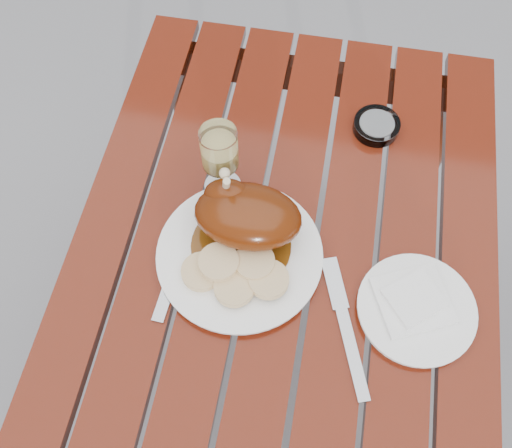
{
  "coord_description": "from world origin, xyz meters",
  "views": [
    {
      "loc": [
        0.03,
        -0.43,
        1.72
      ],
      "look_at": [
        -0.06,
        0.06,
        0.78
      ],
      "focal_mm": 40.0,
      "sensor_mm": 36.0,
      "label": 1
    }
  ],
  "objects": [
    {
      "name": "wine_glass",
      "position": [
        -0.14,
        0.15,
        0.84
      ],
      "size": [
        0.08,
        0.08,
        0.17
      ],
      "primitive_type": "cylinder",
      "rotation": [
        0.0,
        0.0,
        -0.05
      ],
      "color": "#DDC664",
      "rests_on": "table"
    },
    {
      "name": "knife",
      "position": [
        0.14,
        -0.11,
        0.75
      ],
      "size": [
        0.1,
        0.22,
        0.01
      ],
      "primitive_type": "cube",
      "rotation": [
        0.0,
        0.0,
        0.35
      ],
      "color": "gray",
      "rests_on": "table"
    },
    {
      "name": "dinner_plate",
      "position": [
        -0.08,
        0.0,
        0.76
      ],
      "size": [
        0.32,
        0.32,
        0.02
      ],
      "primitive_type": "cylinder",
      "rotation": [
        0.0,
        0.0,
        0.04
      ],
      "color": "white",
      "rests_on": "table"
    },
    {
      "name": "ground",
      "position": [
        0.0,
        0.0,
        0.0
      ],
      "size": [
        60.0,
        60.0,
        0.0
      ],
      "primitive_type": "plane",
      "color": "slate",
      "rests_on": "ground"
    },
    {
      "name": "ashtray",
      "position": [
        0.15,
        0.35,
        0.76
      ],
      "size": [
        0.11,
        0.11,
        0.02
      ],
      "primitive_type": "cylinder",
      "rotation": [
        0.0,
        0.0,
        0.19
      ],
      "color": "#B2B7BC",
      "rests_on": "table"
    },
    {
      "name": "napkin",
      "position": [
        0.24,
        -0.03,
        0.77
      ],
      "size": [
        0.16,
        0.16,
        0.01
      ],
      "primitive_type": "cube",
      "rotation": [
        0.0,
        0.0,
        0.43
      ],
      "color": "white",
      "rests_on": "side_plate"
    },
    {
      "name": "bread_dumplings",
      "position": [
        -0.08,
        -0.04,
        0.79
      ],
      "size": [
        0.19,
        0.12,
        0.03
      ],
      "color": "#D4B381",
      "rests_on": "dinner_plate"
    },
    {
      "name": "roast_duck",
      "position": [
        -0.08,
        0.06,
        0.82
      ],
      "size": [
        0.2,
        0.19,
        0.14
      ],
      "color": "#582E0A",
      "rests_on": "dinner_plate"
    },
    {
      "name": "fork",
      "position": [
        -0.19,
        -0.06,
        0.75
      ],
      "size": [
        0.03,
        0.18,
        0.01
      ],
      "primitive_type": "cube",
      "rotation": [
        0.0,
        0.0,
        -0.06
      ],
      "color": "gray",
      "rests_on": "table"
    },
    {
      "name": "table",
      "position": [
        0.0,
        0.0,
        0.38
      ],
      "size": [
        0.8,
        1.2,
        0.75
      ],
      "primitive_type": "cube",
      "color": "maroon",
      "rests_on": "ground"
    },
    {
      "name": "side_plate",
      "position": [
        0.25,
        -0.04,
        0.76
      ],
      "size": [
        0.25,
        0.25,
        0.02
      ],
      "primitive_type": "cylinder",
      "rotation": [
        0.0,
        0.0,
        -0.23
      ],
      "color": "white",
      "rests_on": "table"
    }
  ]
}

